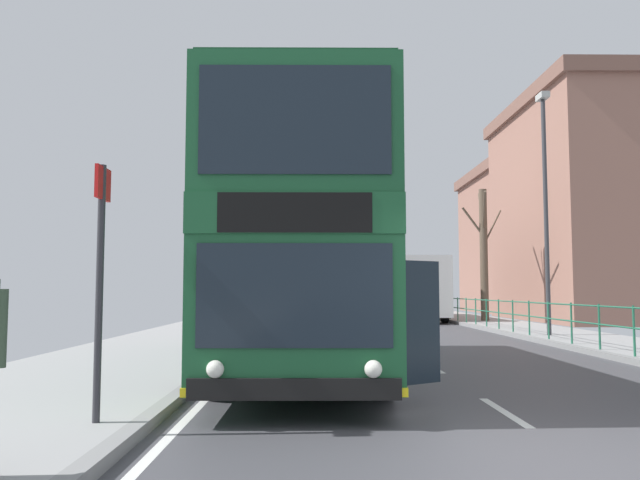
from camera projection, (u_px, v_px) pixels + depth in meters
name	position (u px, v px, depth m)	size (l,w,h in m)	color
ground	(511.00, 464.00, 5.58)	(15.80, 140.00, 0.20)	#424247
double_decker_bus_main	(303.00, 251.00, 12.60)	(3.22, 10.86, 4.41)	#19512D
background_bus_far_lane	(410.00, 287.00, 33.91)	(2.71, 9.79, 3.17)	white
pedestrian_railing_far_kerb	(521.00, 311.00, 21.20)	(0.05, 34.88, 1.08)	#236B4C
bus_stop_sign_near	(100.00, 263.00, 6.97)	(0.08, 0.44, 2.77)	#2D2D33
street_lamp_far_side	(545.00, 194.00, 20.81)	(0.28, 0.60, 7.85)	#38383D
bare_tree_far_00	(484.00, 250.00, 30.45)	(2.09, 3.36, 6.28)	brown
background_building_00	(567.00, 241.00, 46.42)	(13.82, 10.63, 10.24)	#936656
background_building_01	(631.00, 208.00, 33.91)	(11.98, 12.96, 11.75)	#936656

